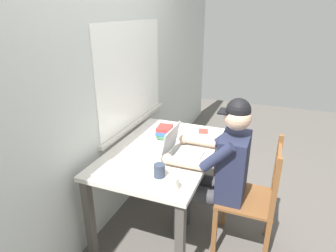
% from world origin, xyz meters
% --- Properties ---
extents(ground_plane, '(8.00, 8.00, 0.00)m').
position_xyz_m(ground_plane, '(0.00, 0.00, 0.00)').
color(ground_plane, '#56514C').
extents(back_wall, '(6.00, 0.08, 2.60)m').
position_xyz_m(back_wall, '(0.01, 0.49, 1.30)').
color(back_wall, beige).
rests_on(back_wall, ground).
extents(desk, '(1.27, 0.82, 0.74)m').
position_xyz_m(desk, '(0.00, 0.00, 0.64)').
color(desk, beige).
rests_on(desk, ground).
extents(seated_person, '(0.50, 0.60, 1.25)m').
position_xyz_m(seated_person, '(-0.04, -0.48, 0.69)').
color(seated_person, '#232842').
rests_on(seated_person, ground).
extents(wooden_chair, '(0.42, 0.42, 0.95)m').
position_xyz_m(wooden_chair, '(-0.04, -0.77, 0.47)').
color(wooden_chair, brown).
rests_on(wooden_chair, ground).
extents(laptop, '(0.33, 0.28, 0.23)m').
position_xyz_m(laptop, '(-0.06, -0.17, 0.79)').
color(laptop, '#ADAFB2').
rests_on(laptop, desk).
extents(computer_mouse, '(0.06, 0.10, 0.03)m').
position_xyz_m(computer_mouse, '(0.22, -0.19, 0.76)').
color(computer_mouse, '#ADAFB2').
rests_on(computer_mouse, desk).
extents(coffee_mug_white, '(0.12, 0.08, 0.09)m').
position_xyz_m(coffee_mug_white, '(-0.51, -0.28, 0.78)').
color(coffee_mug_white, silver).
rests_on(coffee_mug_white, desk).
extents(coffee_mug_dark, '(0.12, 0.08, 0.09)m').
position_xyz_m(coffee_mug_dark, '(-0.40, -0.14, 0.79)').
color(coffee_mug_dark, '#2D384C').
rests_on(coffee_mug_dark, desk).
extents(book_stack_main, '(0.20, 0.17, 0.11)m').
position_xyz_m(book_stack_main, '(0.23, 0.07, 0.79)').
color(book_stack_main, gray).
rests_on(book_stack_main, desk).
extents(paper_pile_near_laptop, '(0.24, 0.23, 0.02)m').
position_xyz_m(paper_pile_near_laptop, '(-0.32, 0.03, 0.75)').
color(paper_pile_near_laptop, white).
rests_on(paper_pile_near_laptop, desk).
extents(paper_pile_back_corner, '(0.25, 0.20, 0.01)m').
position_xyz_m(paper_pile_back_corner, '(-0.46, 0.21, 0.74)').
color(paper_pile_back_corner, white).
rests_on(paper_pile_back_corner, desk).
extents(landscape_photo_print, '(0.15, 0.12, 0.00)m').
position_xyz_m(landscape_photo_print, '(0.49, -0.21, 0.74)').
color(landscape_photo_print, '#C63D33').
rests_on(landscape_photo_print, desk).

